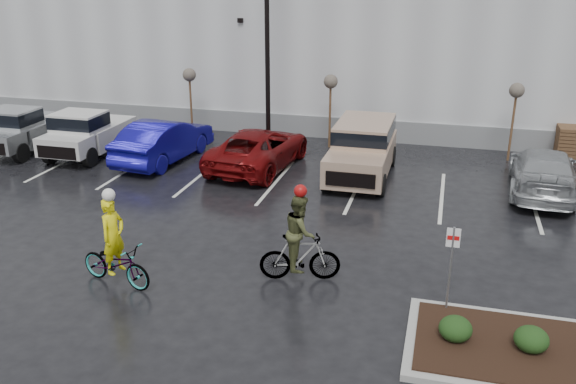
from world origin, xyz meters
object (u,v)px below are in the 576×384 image
(pickup_silver, at_px, (28,127))
(sapling_west, at_px, (189,79))
(cyclist_hivis, at_px, (115,256))
(sapling_mid, at_px, (331,86))
(fire_lane_sign, at_px, (451,260))
(sapling_east, at_px, (516,95))
(car_red, at_px, (259,148))
(car_far_silver, at_px, (543,171))
(suv_tan, at_px, (362,151))
(car_blue, at_px, (164,140))
(lamppost, at_px, (267,14))
(pallet_stack_a, at_px, (572,142))
(cyclist_olive, at_px, (300,246))

(pickup_silver, bearing_deg, sapling_west, 30.49)
(pickup_silver, height_order, cyclist_hivis, cyclist_hivis)
(sapling_west, bearing_deg, sapling_mid, 0.00)
(sapling_west, bearing_deg, fire_lane_sign, -47.33)
(sapling_east, xyz_separation_m, cyclist_hivis, (-10.25, -13.43, -1.95))
(car_red, bearing_deg, car_far_silver, -174.48)
(pickup_silver, height_order, suv_tan, suv_tan)
(fire_lane_sign, bearing_deg, suv_tan, 110.14)
(car_far_silver, bearing_deg, pickup_silver, 4.21)
(sapling_east, relative_size, car_blue, 0.61)
(lamppost, xyz_separation_m, fire_lane_sign, (7.80, -11.80, -4.28))
(lamppost, bearing_deg, car_red, -81.82)
(sapling_west, xyz_separation_m, pickup_silver, (-6.09, -3.59, -1.75))
(lamppost, height_order, pallet_stack_a, lamppost)
(pickup_silver, height_order, car_red, pickup_silver)
(car_red, bearing_deg, fire_lane_sign, 134.88)
(sapling_east, relative_size, fire_lane_sign, 1.45)
(sapling_mid, bearing_deg, fire_lane_sign, -67.51)
(lamppost, xyz_separation_m, car_far_silver, (10.86, -2.64, -4.90))
(sapling_west, relative_size, car_blue, 0.61)
(car_blue, distance_m, cyclist_olive, 11.41)
(fire_lane_sign, bearing_deg, pallet_stack_a, 71.19)
(lamppost, bearing_deg, car_far_silver, -13.65)
(pallet_stack_a, distance_m, cyclist_hivis, 19.26)
(sapling_mid, relative_size, sapling_east, 1.00)
(sapling_west, xyz_separation_m, fire_lane_sign, (11.80, -12.80, -1.32))
(sapling_east, height_order, pallet_stack_a, sapling_east)
(car_far_silver, relative_size, cyclist_hivis, 2.11)
(sapling_west, relative_size, pallet_stack_a, 2.37)
(car_far_silver, bearing_deg, suv_tan, 4.72)
(pickup_silver, distance_m, car_blue, 6.46)
(sapling_west, distance_m, sapling_east, 14.00)
(sapling_mid, xyz_separation_m, car_blue, (-6.14, -3.68, -1.87))
(car_blue, relative_size, cyclist_hivis, 2.04)
(pallet_stack_a, bearing_deg, lamppost, -170.91)
(sapling_east, height_order, car_red, sapling_east)
(sapling_west, distance_m, car_blue, 4.14)
(car_far_silver, bearing_deg, sapling_east, -72.35)
(sapling_east, height_order, pickup_silver, sapling_east)
(sapling_west, xyz_separation_m, car_red, (4.36, -3.52, -1.95))
(car_red, height_order, cyclist_olive, cyclist_olive)
(pickup_silver, bearing_deg, lamppost, 14.38)
(sapling_mid, xyz_separation_m, car_far_silver, (8.36, -3.64, -1.94))
(car_red, height_order, suv_tan, suv_tan)
(lamppost, height_order, sapling_east, lamppost)
(pallet_stack_a, height_order, car_far_silver, car_far_silver)
(pallet_stack_a, xyz_separation_m, cyclist_hivis, (-12.75, -14.43, 0.11))
(fire_lane_sign, distance_m, car_blue, 14.64)
(pickup_silver, height_order, car_far_silver, pickup_silver)
(sapling_east, bearing_deg, suv_tan, -146.43)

